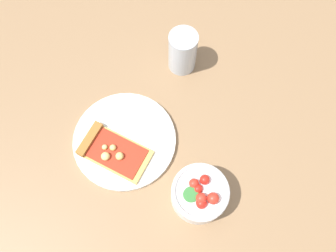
# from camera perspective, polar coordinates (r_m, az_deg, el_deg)

# --- Properties ---
(ground_plane) EXTENTS (2.40, 2.40, 0.00)m
(ground_plane) POSITION_cam_1_polar(r_m,az_deg,el_deg) (0.80, -4.37, -1.40)
(ground_plane) COLOR #93704C
(ground_plane) RESTS_ON ground
(plate) EXTENTS (0.24, 0.24, 0.01)m
(plate) POSITION_cam_1_polar(r_m,az_deg,el_deg) (0.79, -7.47, -2.42)
(plate) COLOR white
(plate) RESTS_ON ground_plane
(pizza_slice_main) EXTENTS (0.11, 0.17, 0.03)m
(pizza_slice_main) POSITION_cam_1_polar(r_m,az_deg,el_deg) (0.77, -9.85, -4.16)
(pizza_slice_main) COLOR #E5B256
(pizza_slice_main) RESTS_ON plate
(salad_bowl) EXTENTS (0.12, 0.12, 0.09)m
(salad_bowl) POSITION_cam_1_polar(r_m,az_deg,el_deg) (0.72, 5.44, -11.56)
(salad_bowl) COLOR white
(salad_bowl) RESTS_ON ground_plane
(soda_glass) EXTENTS (0.07, 0.07, 0.11)m
(soda_glass) POSITION_cam_1_polar(r_m,az_deg,el_deg) (0.84, 2.51, 12.54)
(soda_glass) COLOR silver
(soda_glass) RESTS_ON ground_plane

